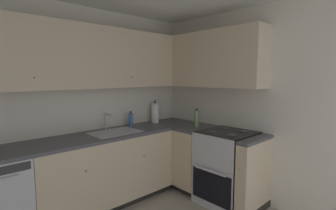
{
  "coord_description": "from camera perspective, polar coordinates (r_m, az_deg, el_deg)",
  "views": [
    {
      "loc": [
        -1.03,
        -1.43,
        1.58
      ],
      "look_at": [
        0.97,
        0.73,
        1.24
      ],
      "focal_mm": 27.02,
      "sensor_mm": 36.0,
      "label": 1
    }
  ],
  "objects": [
    {
      "name": "wall_back",
      "position": [
        3.22,
        -23.92,
        -0.65
      ],
      "size": [
        3.84,
        0.05,
        2.41
      ],
      "primitive_type": "cube",
      "color": "silver",
      "rests_on": "ground_plane"
    },
    {
      "name": "wall_right",
      "position": [
        3.27,
        20.97,
        -0.4
      ],
      "size": [
        0.05,
        3.25,
        2.41
      ],
      "primitive_type": "cube",
      "color": "silver",
      "rests_on": "ground_plane"
    },
    {
      "name": "lower_cabinets_back",
      "position": [
        3.28,
        -14.15,
        -14.16
      ],
      "size": [
        1.69,
        0.62,
        0.85
      ],
      "color": "beige",
      "rests_on": "ground_plane"
    },
    {
      "name": "countertop_back",
      "position": [
        3.15,
        -14.39,
        -6.68
      ],
      "size": [
        2.9,
        0.6,
        0.03
      ],
      "primitive_type": "cube",
      "color": "#4C4C51",
      "rests_on": "lower_cabinets_back"
    },
    {
      "name": "lower_cabinets_right",
      "position": [
        3.46,
        9.69,
        -12.94
      ],
      "size": [
        0.62,
        1.12,
        0.85
      ],
      "color": "beige",
      "rests_on": "ground_plane"
    },
    {
      "name": "countertop_right",
      "position": [
        3.34,
        9.81,
        -5.81
      ],
      "size": [
        0.6,
        1.12,
        0.03
      ],
      "color": "#4C4C51",
      "rests_on": "lower_cabinets_right"
    },
    {
      "name": "oven_range",
      "position": [
        3.33,
        13.21,
        -13.38
      ],
      "size": [
        0.68,
        0.62,
        1.04
      ],
      "color": "silver",
      "rests_on": "ground_plane"
    },
    {
      "name": "upper_cabinets_back",
      "position": [
        3.13,
        -18.75,
        10.19
      ],
      "size": [
        2.58,
        0.34,
        0.72
      ],
      "color": "beige"
    },
    {
      "name": "upper_cabinets_right",
      "position": [
        3.51,
        8.69,
        10.04
      ],
      "size": [
        0.32,
        1.64,
        0.72
      ],
      "color": "beige"
    },
    {
      "name": "sink",
      "position": [
        3.2,
        -11.78,
        -6.81
      ],
      "size": [
        0.59,
        0.4,
        0.1
      ],
      "color": "#B7B7BC",
      "rests_on": "countertop_back"
    },
    {
      "name": "faucet",
      "position": [
        3.34,
        -13.63,
        -3.29
      ],
      "size": [
        0.07,
        0.16,
        0.22
      ],
      "color": "silver",
      "rests_on": "countertop_back"
    },
    {
      "name": "soap_bottle",
      "position": [
        3.54,
        -8.4,
        -3.26
      ],
      "size": [
        0.06,
        0.06,
        0.21
      ],
      "color": "#3F72BF",
      "rests_on": "countertop_back"
    },
    {
      "name": "paper_towel_roll",
      "position": [
        3.77,
        -2.93,
        -1.82
      ],
      "size": [
        0.11,
        0.11,
        0.34
      ],
      "color": "white",
      "rests_on": "countertop_back"
    },
    {
      "name": "oil_bottle",
      "position": [
        3.47,
        6.45,
        -3.02
      ],
      "size": [
        0.06,
        0.06,
        0.25
      ],
      "color": "#729E66",
      "rests_on": "countertop_right"
    }
  ]
}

